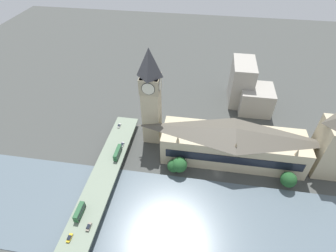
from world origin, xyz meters
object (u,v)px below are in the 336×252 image
Objects in this scene: parliament_hall at (233,144)px; clock_tower at (151,96)px; double_decker_bus_mid at (79,212)px; road_bridge at (92,203)px; car_northbound_lead at (69,238)px; car_northbound_tail at (89,227)px; double_decker_bus_rear at (118,152)px; car_northbound_mid at (122,144)px; car_southbound_mid at (119,126)px.

parliament_hall is 1.30× the size of clock_tower.
road_bridge is at bearing -23.68° from double_decker_bus_mid.
double_decker_bus_mid reaches higher than car_northbound_lead.
car_northbound_tail is at bearing 131.63° from parliament_hall.
double_decker_bus_rear reaches higher than road_bridge.
road_bridge is 45.69m from car_northbound_mid.
clock_tower reaches higher than car_northbound_tail.
car_northbound_lead is at bearing 131.83° from parliament_hall.
road_bridge is at bearing -8.70° from car_northbound_lead.
car_northbound_tail is at bearing -174.39° from car_southbound_mid.
double_decker_bus_mid reaches higher than car_northbound_mid.
car_southbound_mid is (1.86, 25.51, -30.34)m from clock_tower.
car_northbound_tail is 1.09× the size of car_southbound_mid.
car_northbound_tail is (6.89, -7.18, 0.05)m from car_northbound_lead.
clock_tower is 0.47× the size of road_bridge.
car_northbound_mid reaches higher than road_bridge.
parliament_hall is at bearing -99.32° from car_southbound_mid.
car_northbound_tail is at bearing 166.82° from clock_tower.
road_bridge is 14.57× the size of double_decker_bus_mid.
clock_tower is 5.88× the size of double_decker_bus_rear.
clock_tower is 39.68m from car_southbound_mid.
double_decker_bus_mid is 2.27× the size of car_northbound_lead.
double_decker_bus_rear is at bearing 0.03° from car_northbound_tail.
double_decker_bus_rear is 9.50m from car_northbound_mid.
parliament_hall is 21.49× the size of car_northbound_mid.
parliament_hall is 107.70m from car_northbound_lead.
double_decker_bus_mid is 13.49m from car_northbound_lead.
car_northbound_lead is at bearing 171.30° from road_bridge.
car_northbound_lead is 0.98× the size of car_northbound_tail.
clock_tower is at bearing -19.38° from road_bridge.
car_southbound_mid is at bearing 3.33° from road_bridge.
parliament_hall is at bearing -85.97° from car_northbound_mid.
clock_tower is at bearing -34.71° from double_decker_bus_rear.
car_southbound_mid is (18.36, 7.84, -0.04)m from car_northbound_mid.
double_decker_bus_mid is (-69.72, 25.20, -28.42)m from clock_tower.
double_decker_bus_mid is at bearing -179.75° from car_southbound_mid.
double_decker_bus_mid is at bearing 126.01° from parliament_hall.
car_northbound_lead is at bearing 172.88° from double_decker_bus_rear.
car_southbound_mid is at bearing 80.68° from parliament_hall.
double_decker_bus_rear is at bearing -6.19° from road_bridge.
double_decker_bus_mid is 2.42× the size of car_northbound_mid.
parliament_hall is at bearing -48.17° from car_northbound_lead.
clock_tower is 6.81× the size of double_decker_bus_mid.
road_bridge is 35.27× the size of car_northbound_mid.
road_bridge is 36.56m from double_decker_bus_rear.
car_northbound_tail is at bearing 179.83° from car_northbound_mid.
parliament_hall is 8.88× the size of double_decker_bus_mid.
double_decker_bus_mid is at bearing 171.95° from car_northbound_mid.
clock_tower is at bearing -46.97° from car_northbound_mid.
clock_tower is 38.76m from car_northbound_mid.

